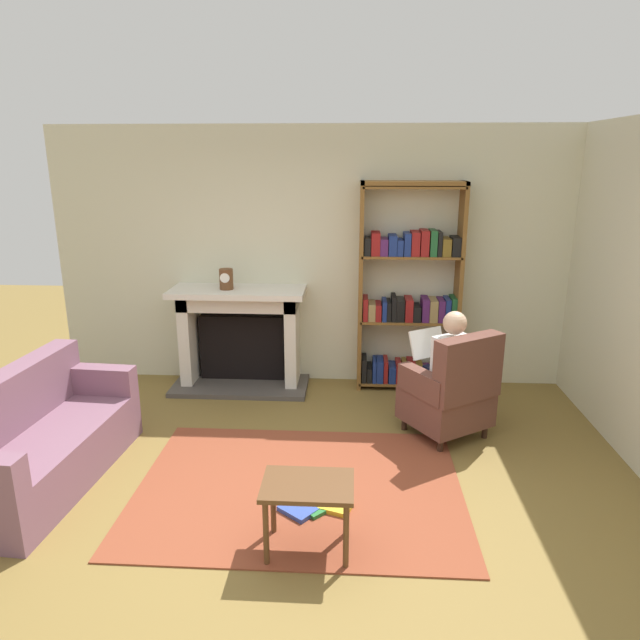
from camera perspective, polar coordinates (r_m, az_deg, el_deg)
ground at (r=4.18m, az=-2.48°, el=-18.63°), size 14.00×14.00×0.00m
back_wall at (r=6.07m, az=-0.18°, el=6.23°), size 5.60×0.10×2.70m
side_wall_right at (r=5.30m, az=28.79°, el=2.82°), size 0.10×5.20×2.70m
area_rug at (r=4.43m, az=-2.07°, el=-16.37°), size 2.40×1.80×0.01m
fireplace at (r=6.12m, az=-7.91°, el=-1.35°), size 1.42×0.64×1.08m
mantel_clock at (r=5.89m, az=-9.35°, el=4.06°), size 0.14×0.14×0.21m
bookshelf at (r=5.95m, az=8.94°, el=2.46°), size 1.04×0.32×2.15m
armchair_reading at (r=5.09m, az=13.02°, el=-7.01°), size 0.88×0.87×0.97m
seated_reader at (r=5.10m, az=12.26°, el=-4.55°), size 0.55×0.59×1.14m
sofa_floral at (r=4.85m, az=-26.27°, el=-10.88°), size 0.83×1.74×0.85m
side_table at (r=3.63m, az=-1.23°, el=-17.01°), size 0.56×0.39×0.47m
scattered_books at (r=4.22m, az=-0.80°, el=-17.85°), size 0.54×0.52×0.03m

